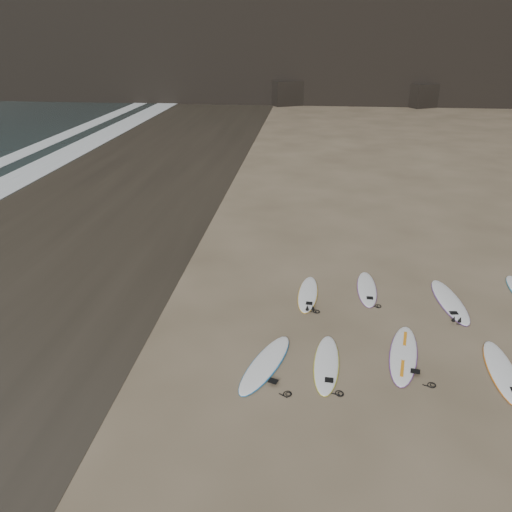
{
  "coord_description": "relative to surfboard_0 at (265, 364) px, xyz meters",
  "views": [
    {
      "loc": [
        -3.03,
        -10.52,
        7.33
      ],
      "look_at": [
        -4.4,
        2.21,
        1.5
      ],
      "focal_mm": 35.0,
      "sensor_mm": 36.0,
      "label": 1
    }
  ],
  "objects": [
    {
      "name": "ground",
      "position": [
        3.85,
        0.77,
        -0.05
      ],
      "size": [
        240.0,
        240.0,
        0.0
      ],
      "primitive_type": "plane",
      "color": "#897559",
      "rests_on": "ground"
    },
    {
      "name": "wet_sand",
      "position": [
        -9.15,
        10.77,
        -0.04
      ],
      "size": [
        12.0,
        200.0,
        0.01
      ],
      "primitive_type": "cube",
      "color": "#383026",
      "rests_on": "ground"
    },
    {
      "name": "surfboard_0",
      "position": [
        0.0,
        0.0,
        0.0
      ],
      "size": [
        1.42,
        2.63,
        0.09
      ],
      "primitive_type": "ellipsoid",
      "rotation": [
        0.0,
        0.0,
        -0.33
      ],
      "color": "white",
      "rests_on": "ground"
    },
    {
      "name": "surfboard_1",
      "position": [
        1.45,
        0.17,
        -0.0
      ],
      "size": [
        0.72,
        2.41,
        0.09
      ],
      "primitive_type": "ellipsoid",
      "rotation": [
        0.0,
        0.0,
        -0.06
      ],
      "color": "white",
      "rests_on": "ground"
    },
    {
      "name": "surfboard_2",
      "position": [
        3.35,
        0.75,
        0.0
      ],
      "size": [
        1.16,
        2.7,
        0.09
      ],
      "primitive_type": "ellipsoid",
      "rotation": [
        0.0,
        0.0,
        -0.21
      ],
      "color": "white",
      "rests_on": "ground"
    },
    {
      "name": "surfboard_3",
      "position": [
        5.55,
        0.3,
        -0.0
      ],
      "size": [
        0.76,
        2.56,
        0.09
      ],
      "primitive_type": "ellipsoid",
      "rotation": [
        0.0,
        0.0,
        -0.06
      ],
      "color": "white",
      "rests_on": "ground"
    },
    {
      "name": "surfboard_5",
      "position": [
        0.97,
        3.6,
        -0.0
      ],
      "size": [
        0.7,
        2.33,
        0.08
      ],
      "primitive_type": "ellipsoid",
      "rotation": [
        0.0,
        0.0,
        -0.07
      ],
      "color": "white",
      "rests_on": "ground"
    },
    {
      "name": "surfboard_6",
      "position": [
        2.78,
        4.12,
        -0.0
      ],
      "size": [
        0.64,
        2.35,
        0.08
      ],
      "primitive_type": "ellipsoid",
      "rotation": [
        0.0,
        0.0,
        -0.03
      ],
      "color": "white",
      "rests_on": "ground"
    },
    {
      "name": "surfboard_7",
      "position": [
        5.13,
        3.58,
        0.0
      ],
      "size": [
        0.9,
        2.75,
        0.1
      ],
      "primitive_type": "ellipsoid",
      "rotation": [
        0.0,
        0.0,
        0.1
      ],
      "color": "white",
      "rests_on": "ground"
    }
  ]
}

